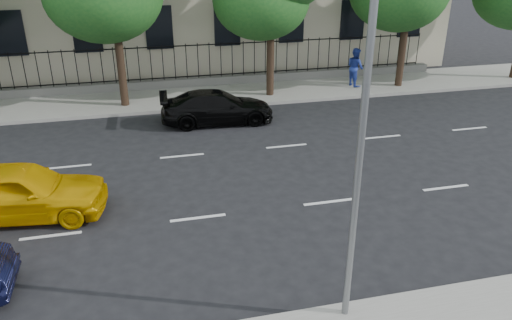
% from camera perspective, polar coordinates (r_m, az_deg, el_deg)
% --- Properties ---
extents(ground, '(120.00, 120.00, 0.00)m').
position_cam_1_polar(ground, '(12.46, -5.12, -12.42)').
color(ground, black).
rests_on(ground, ground).
extents(far_sidewalk, '(60.00, 4.00, 0.15)m').
position_cam_1_polar(far_sidewalk, '(25.04, -10.09, 6.96)').
color(far_sidewalk, gray).
rests_on(far_sidewalk, ground).
extents(lane_markings, '(49.60, 4.62, 0.01)m').
position_cam_1_polar(lane_markings, '(16.48, -7.66, -2.63)').
color(lane_markings, silver).
rests_on(lane_markings, ground).
extents(iron_fence, '(30.00, 0.50, 2.20)m').
position_cam_1_polar(iron_fence, '(26.52, -10.46, 9.21)').
color(iron_fence, slate).
rests_on(iron_fence, far_sidewalk).
extents(street_light, '(0.25, 3.32, 8.05)m').
position_cam_1_polar(street_light, '(9.25, 11.12, 9.55)').
color(street_light, slate).
rests_on(street_light, near_sidewalk).
extents(yellow_taxi, '(4.98, 2.51, 1.63)m').
position_cam_1_polar(yellow_taxi, '(15.63, -25.40, -3.24)').
color(yellow_taxi, '#DBA004').
rests_on(yellow_taxi, ground).
extents(black_sedan, '(4.87, 2.16, 1.39)m').
position_cam_1_polar(black_sedan, '(21.48, -4.47, 6.06)').
color(black_sedan, black).
rests_on(black_sedan, ground).
extents(pedestrian_far, '(0.93, 1.09, 1.97)m').
position_cam_1_polar(pedestrian_far, '(26.80, 11.28, 10.38)').
color(pedestrian_far, '#233795').
rests_on(pedestrian_far, far_sidewalk).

